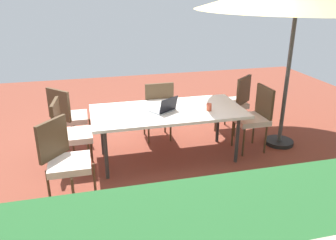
% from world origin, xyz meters
% --- Properties ---
extents(ground_plane, '(10.00, 10.00, 0.02)m').
position_xyz_m(ground_plane, '(0.00, 0.00, -0.01)').
color(ground_plane, brown).
extents(dining_table, '(2.11, 1.02, 0.74)m').
position_xyz_m(dining_table, '(0.00, 0.00, 0.69)').
color(dining_table, white).
rests_on(dining_table, ground_plane).
extents(chair_southeast, '(0.59, 0.59, 0.98)m').
position_xyz_m(chair_southeast, '(1.37, -0.66, 0.55)').
color(chair_southeast, beige).
rests_on(chair_southeast, ground_plane).
extents(chair_east, '(0.48, 0.47, 0.98)m').
position_xyz_m(chair_east, '(1.34, -0.01, 0.55)').
color(chair_east, beige).
rests_on(chair_east, ground_plane).
extents(chair_northeast, '(0.59, 0.58, 0.98)m').
position_xyz_m(chair_northeast, '(1.38, 0.74, 0.55)').
color(chair_northeast, beige).
rests_on(chair_northeast, ground_plane).
extents(chair_west, '(0.47, 0.46, 0.98)m').
position_xyz_m(chair_west, '(-1.32, 0.03, 0.55)').
color(chair_west, beige).
rests_on(chair_west, ground_plane).
extents(chair_south, '(0.46, 0.46, 0.98)m').
position_xyz_m(chair_south, '(-0.00, -0.68, 0.55)').
color(chair_south, beige).
rests_on(chair_south, ground_plane).
extents(chair_southwest, '(0.58, 0.58, 0.98)m').
position_xyz_m(chair_southwest, '(-1.32, -0.69, 0.55)').
color(chair_southwest, beige).
rests_on(chair_southwest, ground_plane).
extents(laptop, '(0.40, 0.38, 0.21)m').
position_xyz_m(laptop, '(0.06, 0.05, 0.79)').
color(laptop, gray).
rests_on(laptop, dining_table).
extents(cup, '(0.07, 0.07, 0.10)m').
position_xyz_m(cup, '(-0.54, 0.16, 0.79)').
color(cup, '#CC4C33').
rests_on(cup, dining_table).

